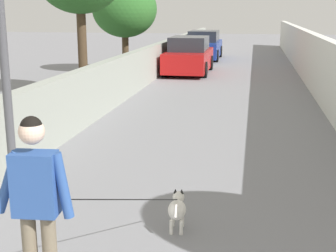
# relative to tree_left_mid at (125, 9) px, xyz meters

# --- Properties ---
(ground_plane) EXTENTS (80.00, 80.00, 0.00)m
(ground_plane) POSITION_rel_tree_left_mid_xyz_m (-5.00, -4.49, -2.66)
(ground_plane) COLOR gray
(wall_left) EXTENTS (48.00, 0.30, 1.31)m
(wall_left) POSITION_rel_tree_left_mid_xyz_m (-7.00, -1.55, -2.01)
(wall_left) COLOR #999E93
(wall_left) RESTS_ON ground
(fence_right) EXTENTS (48.00, 0.30, 1.84)m
(fence_right) POSITION_rel_tree_left_mid_xyz_m (-7.00, -7.43, -1.74)
(fence_right) COLOR silver
(fence_right) RESTS_ON ground
(tree_left_mid) EXTENTS (2.71, 2.71, 3.86)m
(tree_left_mid) POSITION_rel_tree_left_mid_xyz_m (0.00, 0.00, 0.00)
(tree_left_mid) COLOR #473523
(tree_left_mid) RESTS_ON ground
(lamp_post) EXTENTS (0.36, 0.36, 3.92)m
(lamp_post) POSITION_rel_tree_left_mid_xyz_m (-13.83, -2.10, 0.06)
(lamp_post) COLOR #4C4C51
(lamp_post) RESTS_ON ground
(person_skateboarder) EXTENTS (0.25, 0.71, 1.70)m
(person_skateboarder) POSITION_rel_tree_left_mid_xyz_m (-16.20, -3.62, -1.58)
(person_skateboarder) COLOR #726651
(person_skateboarder) RESTS_ON skateboard
(dog) EXTENTS (2.06, 1.08, 1.06)m
(dog) POSITION_rel_tree_left_mid_xyz_m (-14.43, -4.56, -2.38)
(dog) COLOR white
(dog) RESTS_ON ground
(car_near) EXTENTS (4.15, 1.80, 1.54)m
(car_near) POSITION_rel_tree_left_mid_xyz_m (0.30, -2.70, -1.95)
(car_near) COLOR #B71414
(car_near) RESTS_ON ground
(car_far) EXTENTS (4.33, 1.80, 1.54)m
(car_far) POSITION_rel_tree_left_mid_xyz_m (6.31, -2.70, -1.94)
(car_far) COLOR navy
(car_far) RESTS_ON ground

